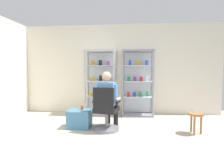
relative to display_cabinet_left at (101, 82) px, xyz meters
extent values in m
plane|color=#B2A899|center=(0.55, -2.76, -0.96)|extent=(7.20, 7.20, 0.00)
cube|color=silver|center=(0.55, 0.24, 0.39)|extent=(6.00, 0.10, 2.70)
cylinder|color=#B7B7BC|center=(-0.42, -0.26, -0.01)|extent=(0.05, 0.05, 1.90)
cylinder|color=#B7B7BC|center=(0.43, -0.26, -0.01)|extent=(0.05, 0.05, 1.90)
cylinder|color=#B7B7BC|center=(-0.42, 0.14, -0.01)|extent=(0.05, 0.05, 1.90)
cylinder|color=#B7B7BC|center=(0.43, 0.14, -0.01)|extent=(0.05, 0.05, 1.90)
cube|color=#B7B7BC|center=(0.00, -0.06, 0.92)|extent=(0.90, 0.45, 0.04)
cube|color=#B7B7BC|center=(0.00, -0.06, -0.94)|extent=(0.90, 0.45, 0.04)
cube|color=silver|center=(0.00, 0.15, -0.01)|extent=(0.84, 0.02, 1.80)
cube|color=silver|center=(0.00, -0.06, -0.41)|extent=(0.82, 0.39, 0.02)
cube|color=gold|center=(-0.29, -0.09, -0.34)|extent=(0.08, 0.06, 0.12)
cube|color=purple|center=(-0.14, -0.10, -0.33)|extent=(0.08, 0.04, 0.15)
cube|color=silver|center=(0.00, -0.03, -0.32)|extent=(0.08, 0.04, 0.16)
cube|color=#264CB2|center=(0.15, -0.03, -0.33)|extent=(0.08, 0.05, 0.15)
cube|color=gold|center=(0.29, -0.11, -0.33)|extent=(0.09, 0.06, 0.14)
cube|color=silver|center=(0.00, -0.06, 0.04)|extent=(0.82, 0.39, 0.02)
cube|color=gold|center=(-0.25, -0.02, 0.11)|extent=(0.08, 0.05, 0.13)
cube|color=black|center=(0.00, -0.03, 0.12)|extent=(0.09, 0.05, 0.16)
cube|color=red|center=(0.25, -0.08, 0.11)|extent=(0.08, 0.03, 0.13)
cube|color=silver|center=(0.00, -0.06, 0.49)|extent=(0.82, 0.39, 0.02)
cube|color=gold|center=(-0.25, -0.03, 0.57)|extent=(0.09, 0.05, 0.14)
cube|color=black|center=(0.00, -0.05, 0.58)|extent=(0.09, 0.05, 0.16)
cube|color=purple|center=(0.24, -0.04, 0.56)|extent=(0.08, 0.06, 0.13)
cylinder|color=gray|center=(0.68, -0.26, -0.01)|extent=(0.05, 0.05, 1.90)
cylinder|color=gray|center=(1.53, -0.26, -0.01)|extent=(0.05, 0.05, 1.90)
cylinder|color=gray|center=(0.68, 0.14, -0.01)|extent=(0.05, 0.05, 1.90)
cylinder|color=gray|center=(1.53, 0.14, -0.01)|extent=(0.05, 0.05, 1.90)
cube|color=gray|center=(1.10, -0.06, 0.92)|extent=(0.90, 0.45, 0.04)
cube|color=gray|center=(1.10, -0.06, -0.94)|extent=(0.90, 0.45, 0.04)
cube|color=silver|center=(1.10, 0.15, -0.01)|extent=(0.84, 0.02, 1.80)
cube|color=silver|center=(1.10, -0.06, -0.41)|extent=(0.82, 0.39, 0.02)
cube|color=red|center=(0.83, -0.08, -0.34)|extent=(0.08, 0.03, 0.13)
cube|color=#264CB2|center=(1.00, -0.06, -0.34)|extent=(0.09, 0.04, 0.13)
cube|color=#268C4C|center=(1.18, -0.03, -0.33)|extent=(0.08, 0.05, 0.15)
cube|color=#268C4C|center=(1.37, -0.03, -0.33)|extent=(0.08, 0.04, 0.15)
cube|color=silver|center=(1.10, -0.06, 0.04)|extent=(0.82, 0.39, 0.02)
cube|color=#268C4C|center=(0.84, -0.03, 0.11)|extent=(0.09, 0.03, 0.13)
cube|color=purple|center=(1.01, -0.08, 0.11)|extent=(0.09, 0.05, 0.13)
cube|color=red|center=(1.20, -0.05, 0.11)|extent=(0.09, 0.04, 0.13)
cube|color=silver|center=(1.37, -0.07, 0.12)|extent=(0.08, 0.04, 0.15)
cube|color=silver|center=(1.10, -0.06, 0.49)|extent=(0.82, 0.39, 0.02)
cube|color=#264CB2|center=(0.87, -0.11, 0.57)|extent=(0.07, 0.04, 0.15)
cube|color=gold|center=(1.11, -0.03, 0.57)|extent=(0.08, 0.05, 0.14)
cube|color=#264CB2|center=(1.35, -0.03, 0.57)|extent=(0.08, 0.04, 0.15)
cylinder|color=slate|center=(0.38, -1.48, -0.93)|extent=(0.56, 0.56, 0.06)
cylinder|color=slate|center=(0.38, -1.48, -0.73)|extent=(0.07, 0.07, 0.41)
cube|color=black|center=(0.38, -1.48, -0.50)|extent=(0.56, 0.56, 0.10)
cube|color=black|center=(0.34, -1.69, -0.23)|extent=(0.45, 0.16, 0.45)
cube|color=black|center=(0.63, -1.53, -0.32)|extent=(0.10, 0.30, 0.04)
cube|color=black|center=(0.12, -1.43, -0.32)|extent=(0.10, 0.30, 0.04)
cylinder|color=black|center=(0.51, -1.31, -0.40)|extent=(0.21, 0.42, 0.14)
cylinder|color=black|center=(0.55, -1.11, -0.68)|extent=(0.11, 0.11, 0.56)
cylinder|color=black|center=(0.32, -1.27, -0.40)|extent=(0.21, 0.42, 0.14)
cylinder|color=black|center=(0.35, -1.07, -0.68)|extent=(0.11, 0.11, 0.56)
cube|color=#598CCC|center=(0.38, -1.48, -0.15)|extent=(0.40, 0.28, 0.50)
sphere|color=tan|center=(0.38, -1.48, 0.23)|extent=(0.20, 0.20, 0.20)
cylinder|color=#598CCC|center=(0.57, -1.52, -0.08)|extent=(0.09, 0.09, 0.28)
cylinder|color=tan|center=(0.61, -1.34, -0.30)|extent=(0.14, 0.31, 0.08)
cylinder|color=#598CCC|center=(0.18, -1.45, -0.08)|extent=(0.09, 0.09, 0.28)
cylinder|color=tan|center=(0.21, -1.27, -0.30)|extent=(0.14, 0.31, 0.08)
cube|color=teal|center=(-0.27, -1.35, -0.76)|extent=(0.51, 0.43, 0.40)
cylinder|color=brown|center=(-0.22, -1.32, -0.51)|extent=(0.06, 0.06, 0.10)
cylinder|color=olive|center=(2.24, -1.53, -0.54)|extent=(0.32, 0.32, 0.04)
cylinder|color=olive|center=(2.35, -1.53, -0.76)|extent=(0.04, 0.04, 0.40)
cylinder|color=olive|center=(2.19, -1.43, -0.76)|extent=(0.04, 0.04, 0.40)
cylinder|color=olive|center=(2.19, -1.63, -0.76)|extent=(0.04, 0.04, 0.40)
camera|label=1|loc=(0.89, -5.39, 0.36)|focal=29.29mm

